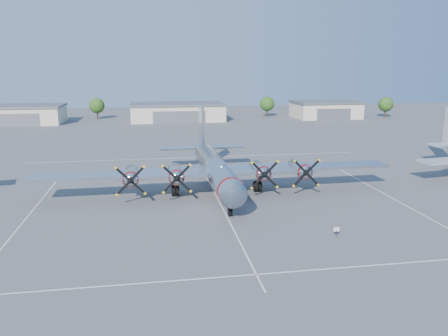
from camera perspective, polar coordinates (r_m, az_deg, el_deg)
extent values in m
plane|color=#535355|center=(56.46, -0.98, -3.72)|extent=(260.00, 260.00, 0.00)
cube|color=silver|center=(53.09, -24.46, -6.05)|extent=(0.15, 40.00, 0.01)
cube|color=silver|center=(51.75, -0.17, -5.30)|extent=(0.15, 40.00, 0.01)
cube|color=silver|center=(59.22, 21.40, -3.85)|extent=(0.15, 40.00, 0.01)
cube|color=silver|center=(36.33, 4.24, -13.69)|extent=(60.00, 0.15, 0.01)
cube|color=silver|center=(80.54, -3.58, 1.39)|extent=(60.00, 0.15, 0.01)
cube|color=#C2B49A|center=(141.17, -24.72, 6.27)|extent=(22.00, 14.00, 4.80)
cube|color=slate|center=(140.93, -24.83, 7.35)|extent=(22.60, 14.60, 0.60)
cube|color=slate|center=(134.48, -25.47, 5.65)|extent=(12.10, 0.20, 3.60)
cube|color=#C2B49A|center=(136.41, -6.06, 7.19)|extent=(28.00, 14.00, 4.80)
cube|color=slate|center=(136.16, -6.09, 8.32)|extent=(28.60, 14.60, 0.60)
cube|color=slate|center=(129.48, -5.86, 6.61)|extent=(15.40, 0.20, 3.60)
cube|color=#C2B49A|center=(147.18, 13.10, 7.36)|extent=(20.00, 14.00, 4.80)
cube|color=slate|center=(146.95, 13.15, 8.40)|extent=(20.60, 14.60, 0.60)
cube|color=slate|center=(140.78, 14.17, 6.80)|extent=(11.00, 0.20, 3.60)
cylinder|color=#382619|center=(145.26, -16.20, 6.71)|extent=(0.50, 0.50, 2.80)
sphere|color=#234313|center=(145.00, -16.27, 7.82)|extent=(4.80, 4.80, 4.80)
cylinder|color=#382619|center=(147.20, 5.64, 7.24)|extent=(0.50, 0.50, 2.80)
sphere|color=#234313|center=(146.94, 5.66, 8.34)|extent=(4.80, 4.80, 4.80)
cylinder|color=#382619|center=(154.23, 20.30, 6.76)|extent=(0.50, 0.50, 2.80)
sphere|color=#234313|center=(153.98, 20.38, 7.81)|extent=(4.80, 4.80, 4.80)
cylinder|color=black|center=(44.48, 14.45, -8.33)|extent=(0.06, 0.06, 0.83)
cube|color=white|center=(44.31, 14.48, -7.77)|extent=(0.57, 0.05, 0.41)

